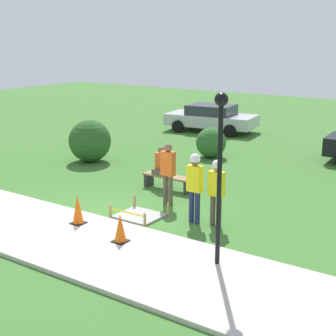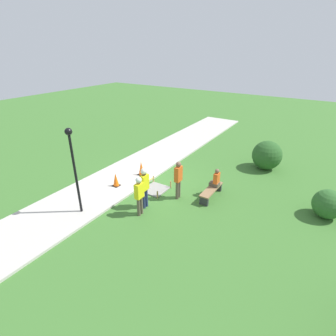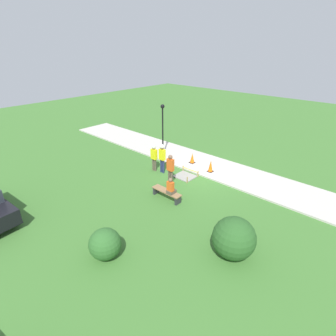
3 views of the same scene
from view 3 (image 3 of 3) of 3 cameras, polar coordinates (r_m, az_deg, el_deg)
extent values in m
plane|color=#3D702D|center=(16.32, 7.01, -1.72)|extent=(60.00, 60.00, 0.00)
cube|color=#BCB7AD|center=(17.47, 9.99, 0.14)|extent=(28.00, 3.09, 0.10)
cube|color=gray|center=(16.12, 3.72, -1.83)|extent=(1.17, 1.05, 0.06)
cube|color=tan|center=(16.11, 6.53, -1.31)|extent=(0.05, 0.05, 0.39)
cube|color=tan|center=(16.74, 3.30, -0.11)|extent=(0.05, 0.05, 0.39)
cube|color=tan|center=(15.35, 4.21, -2.62)|extent=(0.05, 0.05, 0.39)
cube|color=tan|center=(16.02, 0.92, -1.31)|extent=(0.05, 0.05, 0.39)
cube|color=yellow|center=(16.38, 4.90, -0.39)|extent=(1.17, 0.00, 0.04)
cube|color=black|center=(16.75, 9.17, -0.70)|extent=(0.34, 0.34, 0.02)
cone|color=orange|center=(16.59, 9.26, 0.49)|extent=(0.29, 0.29, 0.74)
cube|color=black|center=(17.83, 5.26, 1.20)|extent=(0.34, 0.34, 0.02)
cone|color=orange|center=(17.70, 5.31, 2.21)|extent=(0.29, 0.29, 0.66)
cube|color=#2D2D33|center=(13.40, 2.16, -7.06)|extent=(0.12, 0.40, 0.40)
cube|color=#2D2D33|center=(14.29, -2.59, -4.82)|extent=(0.12, 0.40, 0.40)
cube|color=olive|center=(13.71, -0.30, -5.09)|extent=(1.75, 0.44, 0.06)
cube|color=brown|center=(13.46, 0.75, -5.13)|extent=(0.34, 0.44, 0.18)
cube|color=#E55B1E|center=(13.24, 0.53, -3.99)|extent=(0.36, 0.20, 0.50)
sphere|color=brown|center=(13.07, 0.53, -2.63)|extent=(0.21, 0.21, 0.21)
cylinder|color=navy|center=(16.42, -1.03, 0.34)|extent=(0.14, 0.14, 0.87)
cylinder|color=navy|center=(16.53, -1.49, 0.52)|extent=(0.14, 0.14, 0.87)
cube|color=yellow|center=(16.16, -1.29, 2.95)|extent=(0.40, 0.22, 0.69)
sphere|color=brown|center=(15.99, -1.30, 4.49)|extent=(0.24, 0.24, 0.24)
sphere|color=white|center=(15.97, -1.31, 4.71)|extent=(0.27, 0.27, 0.27)
cylinder|color=brown|center=(16.68, -2.79, 0.63)|extent=(0.14, 0.14, 0.82)
cylinder|color=brown|center=(16.80, -3.23, 0.80)|extent=(0.14, 0.14, 0.82)
cube|color=yellow|center=(16.45, -3.07, 3.03)|extent=(0.40, 0.22, 0.65)
sphere|color=#A37A5B|center=(16.29, -3.10, 4.44)|extent=(0.22, 0.22, 0.22)
sphere|color=white|center=(16.27, -3.11, 4.64)|extent=(0.25, 0.25, 0.25)
cylinder|color=brown|center=(15.00, 0.77, -2.17)|extent=(0.14, 0.14, 0.89)
cylinder|color=brown|center=(15.11, 0.26, -1.96)|extent=(0.14, 0.14, 0.89)
cube|color=#E55B1E|center=(14.70, 0.53, 0.70)|extent=(0.40, 0.22, 0.71)
sphere|color=brown|center=(14.51, 0.53, 2.40)|extent=(0.24, 0.24, 0.24)
cylinder|color=black|center=(18.51, -1.15, 7.81)|extent=(0.10, 0.10, 3.40)
sphere|color=black|center=(18.05, -1.20, 13.27)|extent=(0.28, 0.28, 0.28)
cylinder|color=black|center=(13.98, -30.44, -8.96)|extent=(0.64, 0.29, 0.62)
sphere|color=#2D6028|center=(10.48, -13.56, -15.76)|extent=(1.22, 1.22, 1.22)
sphere|color=#285623|center=(10.42, 14.15, -14.57)|extent=(1.65, 1.65, 1.65)
camera|label=1|loc=(27.75, 4.37, 20.04)|focal=55.00mm
camera|label=2|loc=(18.66, -34.97, 18.30)|focal=28.00mm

